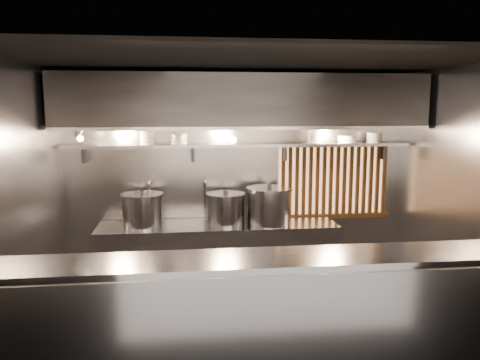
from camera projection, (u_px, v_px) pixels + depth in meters
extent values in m
plane|color=black|center=(254.00, 331.00, 4.97)|extent=(4.50, 4.50, 0.00)
plane|color=black|center=(255.00, 61.00, 4.55)|extent=(4.50, 4.50, 0.00)
plane|color=gray|center=(238.00, 180.00, 6.23)|extent=(4.50, 0.00, 4.50)
plane|color=gray|center=(24.00, 208.00, 4.50)|extent=(0.00, 3.00, 3.00)
plane|color=gray|center=(462.00, 197.00, 5.02)|extent=(0.00, 3.00, 3.00)
cube|color=#9C9CA1|center=(271.00, 323.00, 3.96)|extent=(4.50, 0.50, 1.10)
cube|color=#939399|center=(277.00, 337.00, 3.70)|extent=(4.50, 0.02, 1.01)
cube|color=#9C9CA1|center=(271.00, 258.00, 3.87)|extent=(4.50, 0.56, 0.03)
cube|color=#9C9CA1|center=(218.00, 258.00, 5.98)|extent=(3.00, 0.70, 0.90)
cube|color=#9C9CA1|center=(240.00, 145.00, 5.98)|extent=(4.40, 0.34, 0.04)
cube|color=#2D2D30|center=(242.00, 102.00, 5.69)|extent=(4.40, 0.80, 0.65)
cube|color=#9C9CA1|center=(246.00, 128.00, 5.34)|extent=(4.40, 0.03, 0.04)
cube|color=#FFB572|center=(333.00, 180.00, 6.37)|extent=(1.50, 0.02, 0.92)
cube|color=brown|center=(335.00, 144.00, 6.24)|extent=(1.56, 0.06, 0.06)
cube|color=brown|center=(333.00, 216.00, 6.39)|extent=(1.56, 0.06, 0.06)
cube|color=brown|center=(283.00, 182.00, 6.24)|extent=(0.04, 0.04, 0.92)
cube|color=brown|center=(290.00, 181.00, 6.25)|extent=(0.04, 0.04, 0.92)
cube|color=brown|center=(297.00, 181.00, 6.26)|extent=(0.04, 0.04, 0.92)
cube|color=brown|center=(304.00, 181.00, 6.27)|extent=(0.04, 0.04, 0.92)
cube|color=brown|center=(311.00, 181.00, 6.28)|extent=(0.04, 0.04, 0.92)
cube|color=brown|center=(317.00, 181.00, 6.29)|extent=(0.04, 0.04, 0.92)
cube|color=brown|center=(324.00, 181.00, 6.30)|extent=(0.04, 0.04, 0.92)
cube|color=brown|center=(331.00, 181.00, 6.31)|extent=(0.04, 0.04, 0.92)
cube|color=brown|center=(338.00, 181.00, 6.32)|extent=(0.04, 0.04, 0.92)
cube|color=brown|center=(344.00, 180.00, 6.33)|extent=(0.04, 0.04, 0.92)
cube|color=brown|center=(351.00, 180.00, 6.34)|extent=(0.04, 0.04, 0.92)
cube|color=brown|center=(358.00, 180.00, 6.36)|extent=(0.04, 0.04, 0.92)
cube|color=brown|center=(364.00, 180.00, 6.37)|extent=(0.04, 0.04, 0.92)
cube|color=brown|center=(371.00, 180.00, 6.38)|extent=(0.04, 0.04, 0.92)
cube|color=brown|center=(377.00, 180.00, 6.39)|extent=(0.04, 0.04, 0.92)
cube|color=brown|center=(384.00, 180.00, 6.40)|extent=(0.04, 0.04, 0.92)
cylinder|color=silver|center=(151.00, 198.00, 6.08)|extent=(0.03, 0.03, 0.48)
sphere|color=silver|center=(150.00, 180.00, 6.05)|extent=(0.04, 0.04, 0.04)
cylinder|color=silver|center=(150.00, 182.00, 5.92)|extent=(0.03, 0.26, 0.03)
sphere|color=silver|center=(149.00, 183.00, 5.79)|extent=(0.04, 0.04, 0.04)
cylinder|color=silver|center=(149.00, 189.00, 5.80)|extent=(0.03, 0.03, 0.14)
cylinder|color=silver|center=(205.00, 197.00, 6.16)|extent=(0.03, 0.03, 0.48)
sphere|color=silver|center=(205.00, 179.00, 6.13)|extent=(0.04, 0.04, 0.04)
cylinder|color=silver|center=(205.00, 181.00, 6.00)|extent=(0.03, 0.26, 0.03)
sphere|color=silver|center=(205.00, 182.00, 5.87)|extent=(0.04, 0.04, 0.04)
cylinder|color=silver|center=(205.00, 188.00, 5.88)|extent=(0.03, 0.03, 0.14)
cone|color=#9C9CA1|center=(78.00, 133.00, 5.28)|extent=(0.25, 0.27, 0.20)
sphere|color=#FFE0B2|center=(80.00, 139.00, 5.27)|extent=(0.07, 0.07, 0.07)
cylinder|color=#2D2D30|center=(79.00, 126.00, 5.36)|extent=(0.02, 0.22, 0.02)
cylinder|color=#2D2D30|center=(233.00, 133.00, 5.83)|extent=(0.01, 0.01, 0.12)
sphere|color=#FFE0B2|center=(233.00, 140.00, 5.84)|extent=(0.09, 0.09, 0.09)
cylinder|color=#9C9CA1|center=(143.00, 211.00, 5.76)|extent=(0.60, 0.60, 0.38)
cylinder|color=#9C9CA1|center=(142.00, 195.00, 5.73)|extent=(0.64, 0.64, 0.03)
cylinder|color=#2D2D30|center=(142.00, 192.00, 5.72)|extent=(0.06, 0.06, 0.04)
cylinder|color=#9C9CA1|center=(226.00, 210.00, 5.88)|extent=(0.54, 0.54, 0.37)
cylinder|color=#9C9CA1|center=(226.00, 194.00, 5.85)|extent=(0.58, 0.58, 0.03)
cylinder|color=#2D2D30|center=(226.00, 192.00, 5.84)|extent=(0.06, 0.06, 0.04)
cylinder|color=#9C9CA1|center=(269.00, 207.00, 5.90)|extent=(0.65, 0.65, 0.43)
cylinder|color=#9C9CA1|center=(269.00, 189.00, 5.87)|extent=(0.69, 0.69, 0.03)
cylinder|color=#2D2D30|center=(269.00, 186.00, 5.86)|extent=(0.06, 0.06, 0.04)
cylinder|color=silver|center=(147.00, 143.00, 5.84)|extent=(0.18, 0.18, 0.03)
cylinder|color=silver|center=(147.00, 140.00, 5.84)|extent=(0.18, 0.18, 0.03)
cylinder|color=silver|center=(147.00, 137.00, 5.83)|extent=(0.18, 0.18, 0.03)
cylinder|color=silver|center=(147.00, 134.00, 5.83)|extent=(0.18, 0.18, 0.03)
cylinder|color=silver|center=(147.00, 131.00, 5.82)|extent=(0.20, 0.20, 0.01)
cylinder|color=silver|center=(179.00, 143.00, 5.89)|extent=(0.19, 0.19, 0.03)
cylinder|color=silver|center=(179.00, 140.00, 5.88)|extent=(0.19, 0.19, 0.03)
cylinder|color=silver|center=(179.00, 137.00, 5.88)|extent=(0.19, 0.19, 0.03)
cylinder|color=silver|center=(179.00, 134.00, 5.87)|extent=(0.21, 0.21, 0.01)
cylinder|color=silver|center=(314.00, 142.00, 6.09)|extent=(0.18, 0.18, 0.03)
cylinder|color=silver|center=(314.00, 139.00, 6.09)|extent=(0.18, 0.18, 0.03)
cylinder|color=silver|center=(314.00, 136.00, 6.08)|extent=(0.18, 0.18, 0.03)
cylinder|color=silver|center=(315.00, 133.00, 6.07)|extent=(0.18, 0.18, 0.03)
cylinder|color=silver|center=(315.00, 131.00, 6.07)|extent=(0.20, 0.20, 0.01)
cylinder|color=silver|center=(347.00, 141.00, 6.14)|extent=(0.23, 0.23, 0.03)
cylinder|color=silver|center=(347.00, 138.00, 6.14)|extent=(0.23, 0.23, 0.03)
cylinder|color=silver|center=(347.00, 136.00, 6.13)|extent=(0.24, 0.24, 0.01)
cylinder|color=silver|center=(374.00, 141.00, 6.18)|extent=(0.19, 0.19, 0.03)
cylinder|color=silver|center=(374.00, 138.00, 6.18)|extent=(0.19, 0.19, 0.03)
cylinder|color=silver|center=(374.00, 135.00, 6.17)|extent=(0.19, 0.19, 0.03)
cylinder|color=silver|center=(374.00, 133.00, 6.17)|extent=(0.21, 0.21, 0.01)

